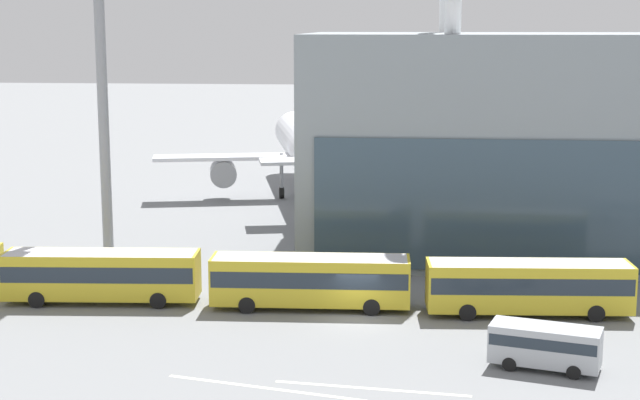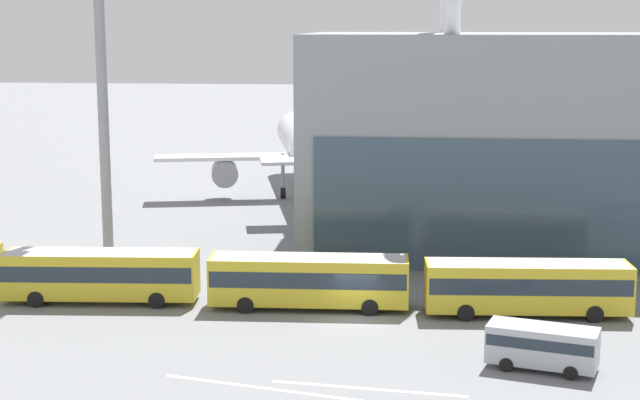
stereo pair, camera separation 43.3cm
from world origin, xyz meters
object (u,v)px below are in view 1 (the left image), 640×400
object	(u,v)px
shuttle_bus_3	(529,284)
service_van_foreground	(545,344)
shuttle_bus_2	(310,278)
floodlight_mast	(101,47)
airliner_at_gate_far	(310,147)
shuttle_bus_1	(102,273)

from	to	relation	value
shuttle_bus_3	service_van_foreground	world-z (taller)	shuttle_bus_3
shuttle_bus_2	floodlight_mast	distance (m)	22.42
airliner_at_gate_far	service_van_foreground	distance (m)	50.53
shuttle_bus_2	service_van_foreground	world-z (taller)	shuttle_bus_2
shuttle_bus_3	airliner_at_gate_far	bearing A→B (deg)	110.08
shuttle_bus_2	shuttle_bus_3	distance (m)	12.86
airliner_at_gate_far	shuttle_bus_1	xyz separation A→B (m)	(-8.73, -38.15, -3.10)
shuttle_bus_3	service_van_foreground	distance (m)	9.20
shuttle_bus_1	service_van_foreground	size ratio (longest dim) A/B	2.11
shuttle_bus_1	floodlight_mast	distance (m)	16.50
floodlight_mast	shuttle_bus_1	bearing A→B (deg)	-74.84
shuttle_bus_3	floodlight_mast	size ratio (longest dim) A/B	0.48
airliner_at_gate_far	floodlight_mast	bearing A→B (deg)	146.33
airliner_at_gate_far	service_van_foreground	xyz separation A→B (m)	(16.81, -47.51, -3.66)
service_van_foreground	airliner_at_gate_far	bearing A→B (deg)	125.75
shuttle_bus_3	service_van_foreground	bearing A→B (deg)	-95.03
shuttle_bus_1	service_van_foreground	distance (m)	27.21
airliner_at_gate_far	shuttle_bus_2	bearing A→B (deg)	173.69
service_van_foreground	floodlight_mast	distance (m)	36.43
airliner_at_gate_far	shuttle_bus_3	distance (m)	42.04
shuttle_bus_1	service_van_foreground	bearing A→B (deg)	-24.13
shuttle_bus_3	shuttle_bus_1	bearing A→B (deg)	175.76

